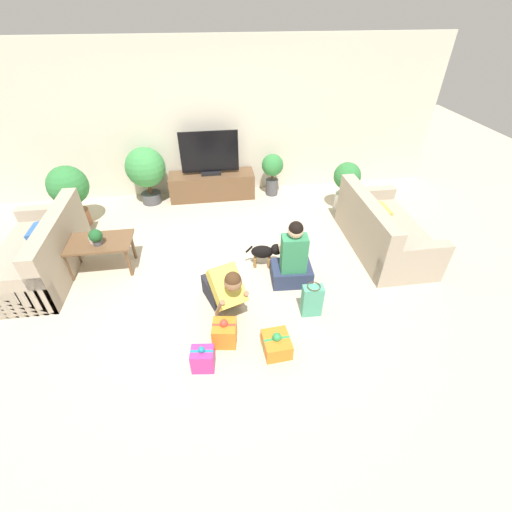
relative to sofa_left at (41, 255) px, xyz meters
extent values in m
plane|color=beige|center=(2.39, -0.45, -0.29)|extent=(16.00, 16.00, 0.00)
cube|color=beige|center=(2.39, 2.18, 1.01)|extent=(8.40, 0.06, 2.60)
cube|color=tan|center=(-0.06, 0.00, -0.08)|extent=(0.90, 1.74, 0.41)
cube|color=tan|center=(0.30, 0.00, 0.33)|extent=(0.20, 1.74, 0.42)
cube|color=tan|center=(-0.06, 0.79, 0.01)|extent=(0.90, 0.16, 0.59)
cube|color=tan|center=(-0.06, -0.79, 0.01)|extent=(0.90, 0.16, 0.59)
cube|color=#3366AD|center=(0.10, 0.00, 0.27)|extent=(0.18, 0.34, 0.32)
cube|color=tan|center=(4.84, -0.11, -0.08)|extent=(0.90, 1.74, 0.41)
cube|color=tan|center=(4.49, -0.11, 0.33)|extent=(0.20, 1.74, 0.42)
cube|color=tan|center=(4.84, -0.90, 0.01)|extent=(0.90, 0.16, 0.59)
cube|color=tan|center=(4.84, 0.67, 0.01)|extent=(0.90, 0.16, 0.59)
cube|color=#EACC4C|center=(4.69, -0.11, 0.27)|extent=(0.18, 0.34, 0.32)
cube|color=brown|center=(0.78, -0.05, 0.16)|extent=(0.89, 0.51, 0.03)
cylinder|color=brown|center=(0.39, -0.25, -0.07)|extent=(0.04, 0.04, 0.43)
cylinder|color=brown|center=(1.17, -0.25, -0.07)|extent=(0.04, 0.04, 0.43)
cylinder|color=brown|center=(0.39, 0.15, -0.07)|extent=(0.04, 0.04, 0.43)
cylinder|color=brown|center=(1.17, 0.15, -0.07)|extent=(0.04, 0.04, 0.43)
cube|color=brown|center=(2.37, 1.88, -0.05)|extent=(1.55, 0.46, 0.47)
cube|color=black|center=(2.37, 1.88, 0.20)|extent=(0.36, 0.20, 0.05)
cube|color=black|center=(2.37, 1.88, 0.59)|extent=(1.02, 0.03, 0.72)
cylinder|color=#4C4C51|center=(3.49, 1.83, -0.14)|extent=(0.23, 0.23, 0.30)
cylinder|color=brown|center=(3.49, 1.83, 0.07)|extent=(0.04, 0.04, 0.12)
sphere|color=#337F3D|center=(3.49, 1.83, 0.30)|extent=(0.39, 0.39, 0.39)
cylinder|color=#4C4C51|center=(1.25, 1.83, -0.19)|extent=(0.35, 0.35, 0.18)
cylinder|color=brown|center=(1.25, 1.83, 0.00)|extent=(0.06, 0.06, 0.20)
sphere|color=#3D8E47|center=(1.25, 1.83, 0.39)|extent=(0.68, 0.68, 0.68)
cylinder|color=#A36042|center=(0.14, 1.22, -0.15)|extent=(0.35, 0.35, 0.26)
cylinder|color=brown|center=(0.14, 1.22, 0.07)|extent=(0.06, 0.06, 0.18)
sphere|color=#337F3D|center=(0.14, 1.22, 0.42)|extent=(0.61, 0.61, 0.61)
cylinder|color=beige|center=(4.64, 1.10, -0.14)|extent=(0.30, 0.30, 0.30)
cylinder|color=brown|center=(4.64, 1.10, 0.08)|extent=(0.05, 0.05, 0.14)
sphere|color=#337F3D|center=(4.64, 1.10, 0.34)|extent=(0.46, 0.46, 0.46)
cube|color=#23232D|center=(2.33, -0.87, -0.15)|extent=(0.42, 0.51, 0.28)
cube|color=gold|center=(2.43, -1.14, 0.15)|extent=(0.47, 0.57, 0.46)
sphere|color=#8E6647|center=(2.49, -1.31, 0.36)|extent=(0.20, 0.20, 0.20)
sphere|color=#472D19|center=(2.49, -1.31, 0.39)|extent=(0.18, 0.18, 0.18)
cylinder|color=#8E6647|center=(2.33, -1.28, -0.03)|extent=(0.15, 0.27, 0.40)
cylinder|color=#8E6647|center=(2.60, -1.18, -0.03)|extent=(0.15, 0.27, 0.40)
cube|color=#283351|center=(3.30, -0.66, -0.17)|extent=(0.54, 0.43, 0.24)
cube|color=#338456|center=(3.30, -0.72, 0.21)|extent=(0.33, 0.22, 0.51)
sphere|color=beige|center=(3.30, -0.71, 0.55)|extent=(0.19, 0.19, 0.19)
sphere|color=black|center=(3.30, -0.72, 0.58)|extent=(0.18, 0.18, 0.18)
cylinder|color=beige|center=(3.44, -0.53, 0.13)|extent=(0.07, 0.26, 0.06)
cylinder|color=beige|center=(3.18, -0.51, 0.13)|extent=(0.07, 0.26, 0.06)
ellipsoid|color=black|center=(2.97, -0.29, -0.04)|extent=(0.33, 0.22, 0.18)
sphere|color=black|center=(3.16, -0.33, 0.00)|extent=(0.16, 0.16, 0.16)
sphere|color=olive|center=(3.22, -0.34, -0.01)|extent=(0.07, 0.07, 0.07)
cylinder|color=black|center=(2.79, -0.26, -0.01)|extent=(0.11, 0.05, 0.12)
cylinder|color=olive|center=(3.06, -0.36, -0.21)|extent=(0.04, 0.04, 0.15)
cylinder|color=olive|center=(3.07, -0.26, -0.21)|extent=(0.04, 0.04, 0.15)
cylinder|color=olive|center=(2.86, -0.33, -0.21)|extent=(0.04, 0.04, 0.15)
cylinder|color=olive|center=(2.88, -0.23, -0.21)|extent=(0.04, 0.04, 0.15)
cube|color=orange|center=(2.89, -1.76, -0.19)|extent=(0.30, 0.34, 0.19)
cube|color=#2D934C|center=(2.89, -1.76, -0.19)|extent=(0.28, 0.05, 0.19)
sphere|color=#2D934C|center=(2.89, -1.76, -0.07)|extent=(0.10, 0.10, 0.10)
cube|color=#CC3389|center=(2.11, -1.85, -0.16)|extent=(0.25, 0.21, 0.25)
cube|color=teal|center=(2.11, -1.85, -0.16)|extent=(0.24, 0.06, 0.26)
sphere|color=teal|center=(2.11, -1.85, -0.01)|extent=(0.07, 0.07, 0.07)
cube|color=orange|center=(2.35, -1.56, -0.15)|extent=(0.29, 0.29, 0.27)
cube|color=red|center=(2.35, -1.56, -0.15)|extent=(0.26, 0.07, 0.27)
sphere|color=red|center=(2.35, -1.56, 0.01)|extent=(0.09, 0.09, 0.09)
cube|color=#4CA384|center=(3.41, -1.28, -0.08)|extent=(0.24, 0.14, 0.42)
torus|color=#4C3823|center=(3.41, -1.28, 0.15)|extent=(0.16, 0.16, 0.01)
cylinder|color=silver|center=(0.74, -0.07, 0.22)|extent=(0.08, 0.08, 0.09)
torus|color=silver|center=(0.79, -0.07, 0.23)|extent=(0.06, 0.01, 0.06)
cylinder|color=#4C4C51|center=(0.82, -0.12, 0.21)|extent=(0.11, 0.11, 0.07)
sphere|color=#1E5628|center=(0.82, -0.12, 0.32)|extent=(0.17, 0.17, 0.17)
camera|label=1|loc=(2.35, -4.02, 2.79)|focal=24.00mm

